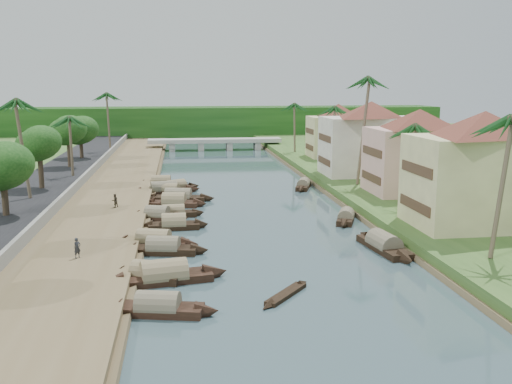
{
  "coord_description": "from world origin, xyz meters",
  "views": [
    {
      "loc": [
        -7.42,
        -48.74,
        13.62
      ],
      "look_at": [
        0.79,
        12.4,
        2.0
      ],
      "focal_mm": 40.0,
      "sensor_mm": 36.0,
      "label": 1
    }
  ],
  "objects": [
    {
      "name": "tree_4",
      "position": [
        -24.0,
        39.85,
        6.8
      ],
      "size": [
        5.0,
        5.0,
        7.55
      ],
      "color": "#433226",
      "rests_on": "ground"
    },
    {
      "name": "sampan_12",
      "position": [
        -9.57,
        23.77,
        0.42
      ],
      "size": [
        9.7,
        3.12,
        2.26
      ],
      "rotation": [
        0.0,
        0.0,
        0.15
      ],
      "color": "black",
      "rests_on": "ground"
    },
    {
      "name": "sampan_6",
      "position": [
        -9.87,
        9.13,
        0.41
      ],
      "size": [
        6.98,
        3.74,
        2.07
      ],
      "rotation": [
        0.0,
        0.0,
        -0.34
      ],
      "color": "black",
      "rests_on": "ground"
    },
    {
      "name": "sampan_14",
      "position": [
        9.31,
        -4.61,
        0.42
      ],
      "size": [
        2.94,
        9.52,
        2.26
      ],
      "rotation": [
        0.0,
        0.0,
        1.7
      ],
      "color": "black",
      "rests_on": "ground"
    },
    {
      "name": "sampan_3",
      "position": [
        -8.97,
        -3.11,
        0.41
      ],
      "size": [
        7.85,
        2.94,
        2.09
      ],
      "rotation": [
        0.0,
        0.0,
        -0.18
      ],
      "color": "black",
      "rests_on": "ground"
    },
    {
      "name": "tree_2",
      "position": [
        -24.0,
        6.95,
        6.02
      ],
      "size": [
        5.25,
        5.25,
        6.84
      ],
      "color": "#433226",
      "rests_on": "ground"
    },
    {
      "name": "sampan_5",
      "position": [
        -8.16,
        5.06,
        0.42
      ],
      "size": [
        6.86,
        2.0,
        2.19
      ],
      "rotation": [
        0.0,
        0.0,
        0.01
      ],
      "color": "black",
      "rests_on": "ground"
    },
    {
      "name": "palm_2",
      "position": [
        15.0,
        20.03,
        14.04
      ],
      "size": [
        3.2,
        3.2,
        14.76
      ],
      "color": "brown",
      "rests_on": "ground"
    },
    {
      "name": "sampan_10",
      "position": [
        -8.79,
        23.2,
        0.4
      ],
      "size": [
        6.55,
        3.3,
        1.84
      ],
      "rotation": [
        0.0,
        0.0,
        -0.32
      ],
      "color": "black",
      "rests_on": "ground"
    },
    {
      "name": "palm_8",
      "position": [
        -20.5,
        61.28,
        11.71
      ],
      "size": [
        3.2,
        3.2,
        12.12
      ],
      "color": "brown",
      "rests_on": "ground"
    },
    {
      "name": "sampan_7",
      "position": [
        -8.25,
        10.14,
        0.4
      ],
      "size": [
        6.79,
        1.91,
        1.84
      ],
      "rotation": [
        0.0,
        0.0,
        0.08
      ],
      "color": "black",
      "rests_on": "ground"
    },
    {
      "name": "canoe_1",
      "position": [
        -10.46,
        1.1,
        0.1
      ],
      "size": [
        5.1,
        1.49,
        0.81
      ],
      "rotation": [
        0.0,
        0.0,
        -0.14
      ],
      "color": "black",
      "rests_on": "ground"
    },
    {
      "name": "road",
      "position": [
        -24.5,
        20.0,
        0.7
      ],
      "size": [
        8.0,
        180.0,
        1.4
      ],
      "primitive_type": "cube",
      "color": "black",
      "rests_on": "ground"
    },
    {
      "name": "palm_6",
      "position": [
        -22.0,
        30.76,
        9.07
      ],
      "size": [
        3.2,
        3.2,
        9.39
      ],
      "color": "brown",
      "rests_on": "ground"
    },
    {
      "name": "sampan_16",
      "position": [
        8.87,
        24.8,
        0.41
      ],
      "size": [
        3.73,
        7.49,
        1.87
      ],
      "rotation": [
        0.0,
        0.0,
        1.24
      ],
      "color": "black",
      "rests_on": "ground"
    },
    {
      "name": "sampan_13",
      "position": [
        -10.09,
        29.17,
        0.41
      ],
      "size": [
        7.72,
        2.08,
        2.11
      ],
      "rotation": [
        0.0,
        0.0,
        -0.06
      ],
      "color": "black",
      "rests_on": "ground"
    },
    {
      "name": "sampan_15",
      "position": [
        9.08,
        5.68,
        0.4
      ],
      "size": [
        3.72,
        6.76,
        1.86
      ],
      "rotation": [
        0.0,
        0.0,
        1.2
      ],
      "color": "black",
      "rests_on": "ground"
    },
    {
      "name": "person_far",
      "position": [
        -14.42,
        12.02,
        1.52
      ],
      "size": [
        0.89,
        0.87,
        1.45
      ],
      "primitive_type": "imported",
      "rotation": [
        0.0,
        0.0,
        3.82
      ],
      "color": "#302A21",
      "rests_on": "left_bank"
    },
    {
      "name": "sampan_11",
      "position": [
        -8.11,
        25.01,
        0.41
      ],
      "size": [
        7.24,
        5.23,
        2.15
      ],
      "rotation": [
        0.0,
        0.0,
        0.54
      ],
      "color": "black",
      "rests_on": "ground"
    },
    {
      "name": "sampan_9",
      "position": [
        -7.75,
        18.57,
        0.42
      ],
      "size": [
        9.14,
        3.35,
        2.26
      ],
      "rotation": [
        0.0,
        0.0,
        -0.19
      ],
      "color": "black",
      "rests_on": "ground"
    },
    {
      "name": "palm_7",
      "position": [
        14.0,
        56.14,
        9.85
      ],
      "size": [
        3.2,
        3.2,
        10.4
      ],
      "color": "brown",
      "rests_on": "ground"
    },
    {
      "name": "canoe_0",
      "position": [
        -0.76,
        -13.89,
        0.1
      ],
      "size": [
        4.41,
        5.17,
        0.8
      ],
      "rotation": [
        0.0,
        0.0,
        0.89
      ],
      "color": "black",
      "rests_on": "ground"
    },
    {
      "name": "tree_3",
      "position": [
        -24.0,
        21.6,
        6.67
      ],
      "size": [
        4.72,
        4.72,
        7.31
      ],
      "color": "#433226",
      "rests_on": "ground"
    },
    {
      "name": "sampan_2",
      "position": [
        -8.73,
        -10.13,
        0.42
      ],
      "size": [
        9.54,
        3.59,
        2.43
      ],
      "rotation": [
        0.0,
        0.0,
        0.19
      ],
      "color": "black",
      "rests_on": "ground"
    },
    {
      "name": "left_bank",
      "position": [
        -16.0,
        20.0,
        0.4
      ],
      "size": [
        10.0,
        180.0,
        0.8
      ],
      "primitive_type": "cube",
      "color": "brown",
      "rests_on": "ground"
    },
    {
      "name": "right_bank",
      "position": [
        19.0,
        20.0,
        0.6
      ],
      "size": [
        16.0,
        180.0,
        1.2
      ],
      "primitive_type": "cube",
      "color": "#305220",
      "rests_on": "ground"
    },
    {
      "name": "palm_1",
      "position": [
        16.0,
        6.55,
        9.31
      ],
      "size": [
        3.2,
        3.2,
        9.84
      ],
      "color": "brown",
      "rests_on": "ground"
    },
    {
      "name": "building_near",
      "position": [
        18.99,
        -2.0,
        6.38
      ],
      "size": [
        14.85,
        14.85,
        10.2
      ],
      "color": "beige",
      "rests_on": "right_bank"
    },
    {
      "name": "sampan_0",
      "position": [
        -8.96,
        -15.83,
        0.41
      ],
      "size": [
        7.74,
        3.14,
        2.03
      ],
      "rotation": [
        0.0,
        0.0,
        -0.22
      ],
      "color": "black",
      "rests_on": "ground"
    },
    {
      "name": "palm_5",
      "position": [
        -24.0,
        15.3,
        11.7
      ],
      "size": [
        3.2,
        3.2,
        12.11
      ],
      "color": "brown",
      "rests_on": "ground"
    },
    {
      "name": "person_near",
      "position": [
        -15.25,
        -6.07,
        1.58
      ],
      "size": [
        0.67,
        0.66,
        1.55
      ],
      "primitive_type": "imported",
      "rotation": [
        0.0,
        0.0,
        0.76
      ],
      "color": "#26292E",
      "rests_on": "left_bank"
    },
    {
      "name": "sampan_8",
      "position": [
        -8.23,
        15.44,
        0.42
      ],
      "size": [
        7.84,
        3.1,
        2.35
      ],
      "rotation": [
        0.0,
        0.0,
        -0.17
      ],
      "color": "black",
      "rests_on": "ground"
    },
    {
      "name": "retaining_wall",
      "position": [
        -20.2,
        20.0,
        1.35
      ],
      "size": [
        0.4,
        180.0,
        1.1
      ],
      "primitive_type": "cube",
      "color": "gray",
      "rests_on": "left_bank"
    },
    {
      "name": "tree_5",
      "position": [
        -24.0,
        50.71,
        6.0
      ],
      "size": [
        5.44,
        5.44,
        6.9
      ],
      "color": "#433226",
      "rests_on": "ground"
    },
    {
      "name": "canoe_2",
      "position": [
        -10.03,
        18.17,
        0.1
      ],
      "size": [
        5.26,
        3.1,
        0.79
      ],
      "rotation": [
        0.0,
        0.0,
        -0.45
      ],
      "color": "black",
      "rests_on": "ground"
    },
    {
      "name": "palm_0",
      "position": [
        15.0,
        -11.48,
        11.06
      ],
      "size": [
        3.2,
        3.2,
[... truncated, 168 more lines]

